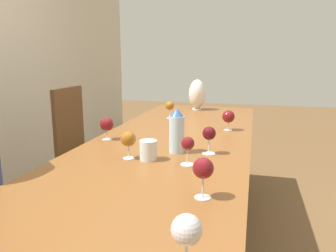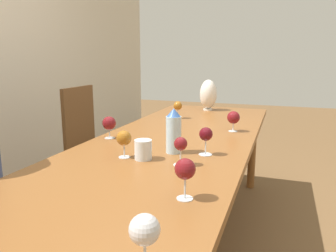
# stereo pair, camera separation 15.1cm
# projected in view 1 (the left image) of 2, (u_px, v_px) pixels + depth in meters

# --- Properties ---
(dining_table) EXTENTS (2.89, 0.92, 0.75)m
(dining_table) POSITION_uv_depth(u_px,v_px,m) (168.00, 153.00, 1.89)
(dining_table) COLOR brown
(dining_table) RESTS_ON ground_plane
(water_bottle) EXTENTS (0.08, 0.08, 0.23)m
(water_bottle) POSITION_uv_depth(u_px,v_px,m) (177.00, 131.00, 1.66)
(water_bottle) COLOR silver
(water_bottle) RESTS_ON dining_table
(water_tumbler) EXTENTS (0.08, 0.08, 0.10)m
(water_tumbler) POSITION_uv_depth(u_px,v_px,m) (148.00, 150.00, 1.55)
(water_tumbler) COLOR silver
(water_tumbler) RESTS_ON dining_table
(vase) EXTENTS (0.15, 0.15, 0.28)m
(vase) POSITION_uv_depth(u_px,v_px,m) (197.00, 94.00, 3.01)
(vase) COLOR silver
(vase) RESTS_ON dining_table
(wine_glass_0) EXTENTS (0.06, 0.06, 0.13)m
(wine_glass_0) POSITION_uv_depth(u_px,v_px,m) (188.00, 145.00, 1.47)
(wine_glass_0) COLOR silver
(wine_glass_0) RESTS_ON dining_table
(wine_glass_1) EXTENTS (0.07, 0.07, 0.14)m
(wine_glass_1) POSITION_uv_depth(u_px,v_px,m) (209.00, 134.00, 1.64)
(wine_glass_1) COLOR silver
(wine_glass_1) RESTS_ON dining_table
(wine_glass_2) EXTENTS (0.07, 0.07, 0.14)m
(wine_glass_2) POSITION_uv_depth(u_px,v_px,m) (187.00, 231.00, 0.74)
(wine_glass_2) COLOR silver
(wine_glass_2) RESTS_ON dining_table
(wine_glass_3) EXTENTS (0.08, 0.08, 0.14)m
(wine_glass_3) POSITION_uv_depth(u_px,v_px,m) (228.00, 117.00, 2.17)
(wine_glass_3) COLOR silver
(wine_glass_3) RESTS_ON dining_table
(wine_glass_4) EXTENTS (0.07, 0.07, 0.14)m
(wine_glass_4) POSITION_uv_depth(u_px,v_px,m) (170.00, 106.00, 2.59)
(wine_glass_4) COLOR silver
(wine_glass_4) RESTS_ON dining_table
(wine_glass_5) EXTENTS (0.07, 0.07, 0.15)m
(wine_glass_5) POSITION_uv_depth(u_px,v_px,m) (203.00, 169.00, 1.12)
(wine_glass_5) COLOR silver
(wine_glass_5) RESTS_ON dining_table
(wine_glass_6) EXTENTS (0.08, 0.08, 0.13)m
(wine_glass_6) POSITION_uv_depth(u_px,v_px,m) (107.00, 125.00, 1.93)
(wine_glass_6) COLOR silver
(wine_glass_6) RESTS_ON dining_table
(wine_glass_7) EXTENTS (0.07, 0.07, 0.14)m
(wine_glass_7) POSITION_uv_depth(u_px,v_px,m) (128.00, 139.00, 1.57)
(wine_glass_7) COLOR silver
(wine_glass_7) RESTS_ON dining_table
(chair_far) EXTENTS (0.44, 0.44, 1.00)m
(chair_far) POSITION_uv_depth(u_px,v_px,m) (84.00, 147.00, 2.59)
(chair_far) COLOR brown
(chair_far) RESTS_ON ground_plane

